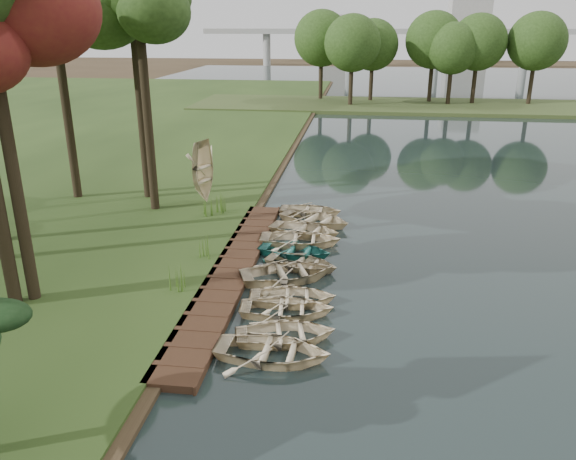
# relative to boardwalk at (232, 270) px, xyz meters

# --- Properties ---
(ground) EXTENTS (300.00, 300.00, 0.00)m
(ground) POSITION_rel_boardwalk_xyz_m (1.60, 0.00, -0.15)
(ground) COLOR #3D2F1D
(boardwalk) EXTENTS (1.60, 16.00, 0.30)m
(boardwalk) POSITION_rel_boardwalk_xyz_m (0.00, 0.00, 0.00)
(boardwalk) COLOR #392316
(boardwalk) RESTS_ON ground
(peninsula) EXTENTS (50.00, 14.00, 0.45)m
(peninsula) POSITION_rel_boardwalk_xyz_m (9.60, 50.00, 0.08)
(peninsula) COLOR #3A4A21
(peninsula) RESTS_ON ground
(far_trees) EXTENTS (45.60, 5.60, 8.80)m
(far_trees) POSITION_rel_boardwalk_xyz_m (6.27, 50.00, 6.28)
(far_trees) COLOR black
(far_trees) RESTS_ON peninsula
(bridge) EXTENTS (95.90, 4.00, 8.60)m
(bridge) POSITION_rel_boardwalk_xyz_m (13.91, 120.00, 6.93)
(bridge) COLOR #A5A5A0
(bridge) RESTS_ON ground
(building_a) EXTENTS (10.00, 8.00, 18.00)m
(building_a) POSITION_rel_boardwalk_xyz_m (31.60, 140.00, 8.85)
(building_a) COLOR #A5A5A0
(building_a) RESTS_ON ground
(building_b) EXTENTS (8.00, 8.00, 12.00)m
(building_b) POSITION_rel_boardwalk_xyz_m (-3.40, 145.00, 5.85)
(building_b) COLOR #A5A5A0
(building_b) RESTS_ON ground
(rowboat_0) EXTENTS (3.64, 2.69, 0.73)m
(rowboat_0) POSITION_rel_boardwalk_xyz_m (2.59, -6.00, 0.26)
(rowboat_0) COLOR beige
(rowboat_0) RESTS_ON water
(rowboat_1) EXTENTS (3.65, 2.97, 0.66)m
(rowboat_1) POSITION_rel_boardwalk_xyz_m (2.84, -4.92, 0.23)
(rowboat_1) COLOR beige
(rowboat_1) RESTS_ON water
(rowboat_2) EXTENTS (3.45, 2.60, 0.68)m
(rowboat_2) POSITION_rel_boardwalk_xyz_m (2.66, -3.24, 0.24)
(rowboat_2) COLOR beige
(rowboat_2) RESTS_ON water
(rowboat_3) EXTENTS (3.36, 2.57, 0.65)m
(rowboat_3) POSITION_rel_boardwalk_xyz_m (2.75, -2.33, 0.23)
(rowboat_3) COLOR beige
(rowboat_3) RESTS_ON water
(rowboat_4) EXTENTS (4.50, 3.88, 0.78)m
(rowboat_4) POSITION_rel_boardwalk_xyz_m (2.34, -0.39, 0.29)
(rowboat_4) COLOR beige
(rowboat_4) RESTS_ON water
(rowboat_5) EXTENTS (3.61, 3.04, 0.64)m
(rowboat_5) POSITION_rel_boardwalk_xyz_m (2.75, 0.77, 0.22)
(rowboat_5) COLOR beige
(rowboat_5) RESTS_ON water
(rowboat_6) EXTENTS (3.55, 2.83, 0.66)m
(rowboat_6) POSITION_rel_boardwalk_xyz_m (2.32, 2.06, 0.23)
(rowboat_6) COLOR teal
(rowboat_6) RESTS_ON water
(rowboat_7) EXTENTS (3.78, 2.77, 0.76)m
(rowboat_7) POSITION_rel_boardwalk_xyz_m (2.41, 3.32, 0.28)
(rowboat_7) COLOR beige
(rowboat_7) RESTS_ON water
(rowboat_8) EXTENTS (3.93, 3.25, 0.71)m
(rowboat_8) POSITION_rel_boardwalk_xyz_m (2.48, 4.67, 0.25)
(rowboat_8) COLOR beige
(rowboat_8) RESTS_ON water
(rowboat_9) EXTENTS (4.45, 3.91, 0.76)m
(rowboat_9) POSITION_rel_boardwalk_xyz_m (2.84, 6.26, 0.28)
(rowboat_9) COLOR beige
(rowboat_9) RESTS_ON water
(rowboat_10) EXTENTS (3.33, 2.43, 0.67)m
(rowboat_10) POSITION_rel_boardwalk_xyz_m (2.48, 7.71, 0.24)
(rowboat_10) COLOR beige
(rowboat_10) RESTS_ON water
(stored_rowboat) EXTENTS (4.04, 3.39, 0.72)m
(stored_rowboat) POSITION_rel_boardwalk_xyz_m (-3.42, 8.47, 0.51)
(stored_rowboat) COLOR beige
(stored_rowboat) RESTS_ON bank
(tree_4) EXTENTS (4.07, 4.07, 12.00)m
(tree_4) POSITION_rel_boardwalk_xyz_m (-5.79, 7.07, 10.24)
(tree_4) COLOR black
(tree_4) RESTS_ON bank
(reeds_0) EXTENTS (0.60, 0.60, 0.92)m
(reeds_0) POSITION_rel_boardwalk_xyz_m (-1.56, -2.29, 0.61)
(reeds_0) COLOR #3F661E
(reeds_0) RESTS_ON bank
(reeds_1) EXTENTS (0.60, 0.60, 0.99)m
(reeds_1) POSITION_rel_boardwalk_xyz_m (-1.35, 0.90, 0.64)
(reeds_1) COLOR #3F661E
(reeds_1) RESTS_ON bank
(reeds_2) EXTENTS (0.60, 0.60, 0.87)m
(reeds_2) POSITION_rel_boardwalk_xyz_m (-2.69, 6.29, 0.59)
(reeds_2) COLOR #3F661E
(reeds_2) RESTS_ON bank
(reeds_3) EXTENTS (0.60, 0.60, 1.05)m
(reeds_3) POSITION_rel_boardwalk_xyz_m (-2.20, 6.85, 0.67)
(reeds_3) COLOR #3F661E
(reeds_3) RESTS_ON bank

